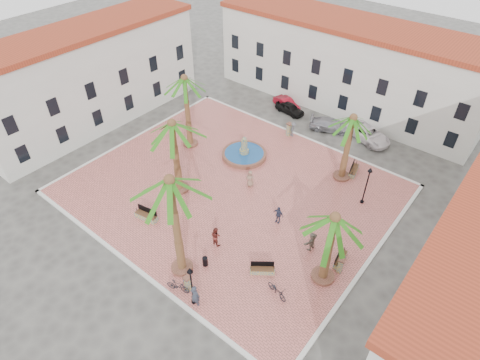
{
  "coord_description": "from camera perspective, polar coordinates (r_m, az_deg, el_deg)",
  "views": [
    {
      "loc": [
        17.42,
        -20.26,
        23.43
      ],
      "look_at": [
        1.0,
        0.0,
        1.6
      ],
      "focal_mm": 30.0,
      "sensor_mm": 36.0,
      "label": 1
    }
  ],
  "objects": [
    {
      "name": "lamppost_e",
      "position": [
        34.0,
        17.72,
        0.08
      ],
      "size": [
        0.4,
        0.4,
        3.73
      ],
      "color": "black",
      "rests_on": "plaza"
    },
    {
      "name": "palm_e",
      "position": [
        25.66,
        13.13,
        -6.47
      ],
      "size": [
        5.28,
        5.28,
        6.29
      ],
      "color": "brown",
      "rests_on": "plaza"
    },
    {
      "name": "bollard_e",
      "position": [
        29.57,
        14.1,
        -11.67
      ],
      "size": [
        0.55,
        0.55,
        1.28
      ],
      "rotation": [
        0.0,
        0.0,
        0.23
      ],
      "color": "gray",
      "rests_on": "plaza"
    },
    {
      "name": "bench_se",
      "position": [
        29.03,
        3.19,
        -12.63
      ],
      "size": [
        1.71,
        1.49,
        0.92
      ],
      "rotation": [
        0.0,
        0.0,
        0.66
      ],
      "color": "gray",
      "rests_on": "plaza"
    },
    {
      "name": "kerb_e",
      "position": [
        31.23,
        17.71,
        -11.11
      ],
      "size": [
        0.3,
        22.3,
        0.16
      ],
      "primitive_type": "cube",
      "color": "silver",
      "rests_on": "ground"
    },
    {
      "name": "palm_nw",
      "position": [
        37.8,
        -7.84,
        13.11
      ],
      "size": [
        4.77,
        4.77,
        7.58
      ],
      "color": "brown",
      "rests_on": "plaza"
    },
    {
      "name": "palm_sw",
      "position": [
        32.19,
        -9.53,
        6.69
      ],
      "size": [
        5.3,
        5.3,
        7.13
      ],
      "color": "brown",
      "rests_on": "plaza"
    },
    {
      "name": "pedestrian_fountain_a",
      "position": [
        35.15,
        1.45,
        0.19
      ],
      "size": [
        0.92,
        0.74,
        1.63
      ],
      "primitive_type": "imported",
      "rotation": [
        0.0,
        0.0,
        0.31
      ],
      "color": "#926F59",
      "rests_on": "plaza"
    },
    {
      "name": "plaza",
      "position": [
        35.49,
        -1.25,
        -1.24
      ],
      "size": [
        26.0,
        22.0,
        0.15
      ],
      "primitive_type": "cube",
      "color": "#D06B62",
      "rests_on": "ground"
    },
    {
      "name": "fountain",
      "position": [
        38.94,
        0.6,
        3.77
      ],
      "size": [
        4.31,
        4.31,
        2.23
      ],
      "color": "brown",
      "rests_on": "plaza"
    },
    {
      "name": "lamppost_s",
      "position": [
        25.95,
        -6.98,
        -13.9
      ],
      "size": [
        0.39,
        0.39,
        3.61
      ],
      "color": "black",
      "rests_on": "plaza"
    },
    {
      "name": "car_silver",
      "position": [
        43.96,
        12.78,
        7.65
      ],
      "size": [
        4.79,
        3.33,
        1.29
      ],
      "primitive_type": "imported",
      "rotation": [
        0.0,
        0.0,
        1.95
      ],
      "color": "#A5A4AD",
      "rests_on": "ground"
    },
    {
      "name": "bench_ne",
      "position": [
        38.36,
        15.85,
        1.32
      ],
      "size": [
        1.0,
        1.98,
        1.0
      ],
      "rotation": [
        0.0,
        0.0,
        1.81
      ],
      "color": "gray",
      "rests_on": "plaza"
    },
    {
      "name": "pedestrian_fountain_b",
      "position": [
        32.01,
        5.46,
        -4.92
      ],
      "size": [
        0.94,
        0.41,
        1.6
      ],
      "primitive_type": "imported",
      "rotation": [
        0.0,
        0.0,
        0.02
      ],
      "color": "#2F3650",
      "rests_on": "plaza"
    },
    {
      "name": "cyclist_a",
      "position": [
        27.09,
        -6.41,
        -16.01
      ],
      "size": [
        0.76,
        0.57,
        1.89
      ],
      "primitive_type": "imported",
      "rotation": [
        0.0,
        0.0,
        3.32
      ],
      "color": "#2E3442",
      "rests_on": "plaza"
    },
    {
      "name": "car_black",
      "position": [
        46.34,
        7.1,
        10.11
      ],
      "size": [
        3.72,
        1.88,
        1.22
      ],
      "primitive_type": "imported",
      "rotation": [
        0.0,
        0.0,
        1.44
      ],
      "color": "black",
      "rests_on": "ground"
    },
    {
      "name": "kerb_n",
      "position": [
        42.73,
        8.32,
        6.35
      ],
      "size": [
        26.3,
        0.3,
        0.16
      ],
      "primitive_type": "cube",
      "color": "silver",
      "rests_on": "ground"
    },
    {
      "name": "car_white",
      "position": [
        43.39,
        17.78,
        6.26
      ],
      "size": [
        5.46,
        3.97,
        1.38
      ],
      "primitive_type": "imported",
      "rotation": [
        0.0,
        0.0,
        1.19
      ],
      "color": "white",
      "rests_on": "ground"
    },
    {
      "name": "palm_s",
      "position": [
        24.33,
        -9.79,
        -1.55
      ],
      "size": [
        5.1,
        5.1,
        8.62
      ],
      "color": "brown",
      "rests_on": "plaza"
    },
    {
      "name": "palm_ne",
      "position": [
        34.64,
        15.62,
        7.45
      ],
      "size": [
        4.94,
        4.94,
        6.62
      ],
      "color": "brown",
      "rests_on": "plaza"
    },
    {
      "name": "ground",
      "position": [
        35.54,
        -1.25,
        -1.33
      ],
      "size": [
        120.0,
        120.0,
        0.0
      ],
      "primitive_type": "plane",
      "color": "#56544F",
      "rests_on": "ground"
    },
    {
      "name": "building_west",
      "position": [
        45.56,
        -20.54,
        13.59
      ],
      "size": [
        6.4,
        24.4,
        10.0
      ],
      "rotation": [
        0.0,
        0.0,
        1.57
      ],
      "color": "silver",
      "rests_on": "ground"
    },
    {
      "name": "bicycle_b",
      "position": [
        28.18,
        -8.8,
        -14.68
      ],
      "size": [
        1.76,
        1.01,
        1.02
      ],
      "primitive_type": "imported",
      "rotation": [
        0.0,
        0.0,
        1.9
      ],
      "color": "black",
      "rests_on": "plaza"
    },
    {
      "name": "litter_bin",
      "position": [
        29.4,
        -4.99,
        -11.47
      ],
      "size": [
        0.39,
        0.39,
        0.75
      ],
      "primitive_type": "cylinder",
      "color": "black",
      "rests_on": "plaza"
    },
    {
      "name": "bench_s",
      "position": [
        33.34,
        -13.17,
        -5.0
      ],
      "size": [
        2.06,
        0.94,
        1.05
      ],
      "rotation": [
        0.0,
        0.0,
        0.17
      ],
      "color": "gray",
      "rests_on": "plaza"
    },
    {
      "name": "kerb_s",
      "position": [
        30.57,
        -14.92,
        -11.79
      ],
      "size": [
        26.3,
        0.3,
        0.16
      ],
      "primitive_type": "cube",
      "color": "silver",
      "rests_on": "ground"
    },
    {
      "name": "bench_e",
      "position": [
        30.45,
        14.06,
        -10.85
      ],
      "size": [
        0.83,
        1.82,
        0.93
      ],
      "rotation": [
        0.0,
        0.0,
        1.74
      ],
      "color": "gray",
      "rests_on": "plaza"
    },
    {
      "name": "pedestrian_east",
      "position": [
        30.41,
        10.17,
        -8.57
      ],
      "size": [
        0.64,
        1.54,
        1.61
      ],
      "primitive_type": "imported",
      "rotation": [
        0.0,
        0.0,
        -1.68
      ],
      "color": "#746859",
      "rests_on": "plaza"
    },
    {
      "name": "bollard_n",
      "position": [
        42.04,
        6.96,
        7.19
      ],
      "size": [
        0.56,
        0.56,
        1.43
      ],
      "rotation": [
        0.0,
        0.0,
        -0.09
      ],
      "color": "gray",
      "rests_on": "plaza"
    },
    {
      "name": "building_north",
      "position": [
        47.67,
        14.91,
        15.58
      ],
      "size": [
        30.4,
        7.4,
        9.5
      ],
      "color": "silver",
      "rests_on": "ground"
    },
    {
      "name": "bollard_se",
      "position": [
        28.01,
        -7.44,
        -14.36
      ],
      "size": [
        0.53,
        0.53,
        1.31
      ],
      "rotation": [
        0.0,
        0.0,
        -0.14
      ],
      "color": "gray",
      "rests_on": "plaza"
    },
    {
      "name": "kerb_w",
      "position": [
        43.37,
        -14.6,
        5.94
      ],
      "size": [
        0.3,
        22.3,
        0.16
      ],
      "primitive_type": "cube",
      "color": "silver",
      "rests_on": "ground"
    },
    {
      "name": "car_red",
      "position": [
        47.16,
        6.66,
        10.71
      ],
      "size": [
        3.91,
        2.34,
        1.22
      ],
      "primitive_type": "imported",
      "rotation": [
        0.0,
        0.0,
        1.26
      ],
      "color": "maroon",
      "rests_on": "ground"
    },
    {
      "name": "bicycle_a",
      "position": [
        27.84,
        5.3,
        -15.36
      ],
      "size": [
        1.87,
        1.04,
        0.93
      ],
      "primitive_type": "imported",
      "rotation": [
        0.0,
        0.0,
        1.32
      ],
      "color": "black",
      "rests_on": "plaza"
    },
    {
      "name": "pedestrian_north",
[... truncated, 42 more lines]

